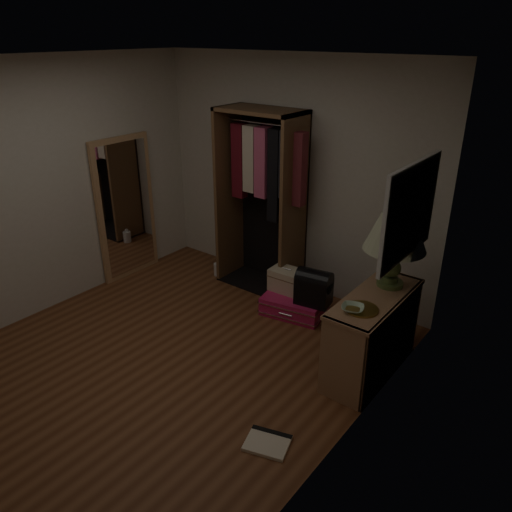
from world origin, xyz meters
name	(u,v)px	position (x,y,z in m)	size (l,w,h in m)	color
ground	(168,359)	(0.00, 0.00, 0.00)	(4.00, 4.00, 0.00)	brown
room_walls	(165,207)	(0.08, 0.04, 1.50)	(3.52, 4.02, 2.60)	beige
console_bookshelf	(374,331)	(1.53, 1.04, 0.39)	(0.42, 1.12, 0.75)	#936647
open_wardrobe	(265,185)	(-0.21, 1.77, 1.23)	(1.05, 0.50, 2.05)	brown
floor_mirror	(126,208)	(-1.70, 1.00, 0.85)	(0.06, 0.80, 1.70)	tan
pink_suitcase	(294,304)	(0.46, 1.42, 0.10)	(0.73, 0.58, 0.20)	#C21750
train_case	(287,280)	(0.31, 1.49, 0.33)	(0.37, 0.27, 0.26)	#BFB192
black_bag	(314,286)	(0.69, 1.42, 0.40)	(0.38, 0.28, 0.38)	black
table_lamp	(396,234)	(1.54, 1.27, 1.24)	(0.61, 0.61, 0.67)	#425529
brass_tray	(362,309)	(1.54, 0.73, 0.76)	(0.33, 0.33, 0.02)	olive
ceramic_bowl	(353,309)	(1.49, 0.67, 0.77)	(0.18, 0.18, 0.04)	#AACCAF
white_jug	(218,269)	(-0.80, 1.60, 0.08)	(0.14, 0.14, 0.19)	silver
floor_book	(268,441)	(1.35, -0.26, 0.01)	(0.38, 0.34, 0.03)	#ECE0C6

